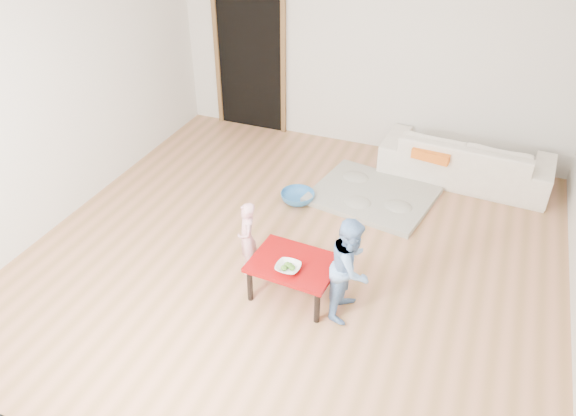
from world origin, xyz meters
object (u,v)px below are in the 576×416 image
Objects in this scene: child_blue at (351,267)px; basin at (298,197)px; sofa at (466,158)px; child_pink at (247,238)px; red_table at (294,278)px; bowl at (288,268)px.

child_blue is 2.49× the size of basin.
child_pink is (-1.66, -2.45, 0.09)m from sofa.
child_blue is 1.80m from basin.
child_blue reaches higher than sofa.
child_pink is (-0.52, 0.16, 0.18)m from red_table.
child_blue reaches higher than child_pink.
sofa is 2.04× the size of child_blue.
child_blue reaches higher than basin.
bowl is (-1.15, -2.73, 0.11)m from sofa.
red_table is 3.50× the size of bowl.
bowl is 0.56× the size of basin.
bowl reaches higher than red_table.
sofa reaches higher than red_table.
child_pink is 1.94× the size of basin.
child_blue is (1.02, -0.17, 0.10)m from child_pink.
sofa is 2.62× the size of child_pink.
red_table is 0.78× the size of child_blue.
red_table is at bearing 41.51° from child_pink.
sofa is 2.96m from child_pink.
child_blue is at bearing -54.80° from basin.
sofa is 2.04m from basin.
basin is (0.01, 1.26, -0.31)m from child_pink.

